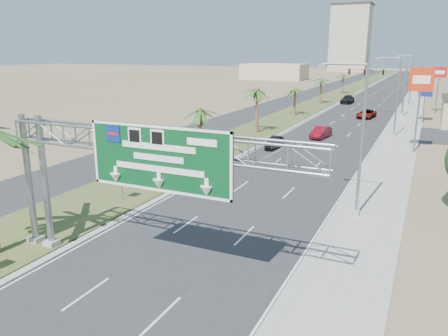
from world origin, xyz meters
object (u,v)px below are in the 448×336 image
at_px(car_far, 347,100).
at_px(pole_sign_blue, 426,88).
at_px(pole_sign_red_far, 439,76).
at_px(sign_gantry, 136,152).
at_px(car_mid_lane, 321,133).
at_px(car_right_lane, 366,114).
at_px(signal_mast, 391,87).
at_px(pole_sign_red_near, 421,85).
at_px(car_left_lane, 275,142).

distance_m(car_far, pole_sign_blue, 26.49).
distance_m(pole_sign_blue, pole_sign_red_far, 12.67).
xyz_separation_m(pole_sign_blue, pole_sign_red_far, (1.77, 12.48, 1.25)).
height_order(pole_sign_blue, pole_sign_red_far, pole_sign_red_far).
bearing_deg(sign_gantry, car_mid_lane, 89.68).
bearing_deg(pole_sign_blue, car_right_lane, 173.13).
height_order(signal_mast, car_right_lane, signal_mast).
height_order(car_mid_lane, car_right_lane, car_mid_lane).
bearing_deg(pole_sign_red_far, pole_sign_blue, -98.09).
bearing_deg(pole_sign_red_near, sign_gantry, -108.33).
bearing_deg(signal_mast, sign_gantry, -95.74).
distance_m(car_left_lane, car_far, 48.70).
bearing_deg(car_right_lane, pole_sign_red_near, -64.59).
distance_m(sign_gantry, car_left_lane, 30.58).
relative_size(car_right_lane, car_far, 0.90).
bearing_deg(car_left_lane, pole_sign_red_near, 8.70).
bearing_deg(car_left_lane, car_right_lane, 71.29).
bearing_deg(pole_sign_red_near, pole_sign_red_far, 86.66).
bearing_deg(car_left_lane, pole_sign_red_far, 61.18).
bearing_deg(car_mid_lane, pole_sign_blue, 66.64).
bearing_deg(car_far, pole_sign_blue, -54.23).
height_order(car_mid_lane, pole_sign_blue, pole_sign_blue).
bearing_deg(car_far, car_right_lane, -71.49).
bearing_deg(signal_mast, pole_sign_red_near, -80.02).
distance_m(signal_mast, pole_sign_blue, 7.14).
distance_m(sign_gantry, pole_sign_red_far, 71.00).
height_order(sign_gantry, pole_sign_red_near, pole_sign_red_near).
xyz_separation_m(car_right_lane, pole_sign_red_far, (10.24, 11.46, 5.79)).
bearing_deg(pole_sign_blue, car_left_lane, -118.21).
bearing_deg(car_right_lane, car_left_lane, -95.31).
xyz_separation_m(car_far, pole_sign_red_near, (14.67, -44.83, 6.45)).
bearing_deg(signal_mast, car_far, 120.32).
xyz_separation_m(car_mid_lane, pole_sign_red_far, (13.09, 31.61, 5.77)).
bearing_deg(pole_sign_red_near, pole_sign_blue, 89.21).
distance_m(signal_mast, car_mid_lane, 25.01).
bearing_deg(car_far, car_left_lane, -88.87).
relative_size(car_right_lane, pole_sign_red_near, 0.54).
bearing_deg(pole_sign_blue, pole_sign_red_far, 81.91).
distance_m(car_right_lane, car_far, 21.38).
distance_m(sign_gantry, signal_mast, 62.37).
xyz_separation_m(car_mid_lane, pole_sign_blue, (11.31, 19.13, 4.52)).
xyz_separation_m(signal_mast, pole_sign_red_near, (4.97, -28.24, 2.41)).
height_order(signal_mast, pole_sign_blue, signal_mast).
xyz_separation_m(signal_mast, car_far, (-9.70, 16.59, -4.04)).
relative_size(car_left_lane, pole_sign_red_near, 0.46).
relative_size(car_right_lane, pole_sign_red_far, 0.61).
height_order(car_left_lane, pole_sign_red_near, pole_sign_red_near).
relative_size(sign_gantry, car_mid_lane, 3.85).
distance_m(sign_gantry, car_right_lane, 58.61).
distance_m(car_mid_lane, car_right_lane, 20.35).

